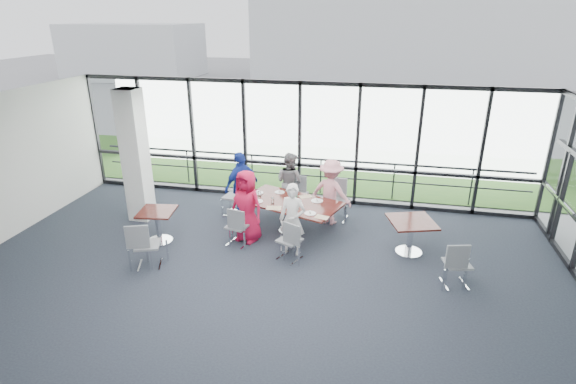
% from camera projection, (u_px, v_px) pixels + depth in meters
% --- Properties ---
extents(floor, '(12.00, 10.00, 0.02)m').
position_uv_depth(floor, '(245.00, 307.00, 7.84)').
color(floor, '#202330').
rests_on(floor, ground).
extents(ceiling, '(12.00, 10.00, 0.04)m').
position_uv_depth(ceiling, '(237.00, 127.00, 6.65)').
color(ceiling, white).
rests_on(ceiling, ground).
extents(curtain_wall_back, '(12.00, 0.10, 3.20)m').
position_uv_depth(curtain_wall_back, '(300.00, 143.00, 11.78)').
color(curtain_wall_back, white).
rests_on(curtain_wall_back, ground).
extents(exit_door, '(0.12, 1.60, 2.10)m').
position_uv_depth(exit_door, '(562.00, 199.00, 9.66)').
color(exit_door, black).
rests_on(exit_door, ground).
extents(structural_column, '(0.50, 0.50, 3.20)m').
position_uv_depth(structural_column, '(135.00, 156.00, 10.67)').
color(structural_column, white).
rests_on(structural_column, ground).
extents(apron, '(80.00, 70.00, 0.02)m').
position_uv_depth(apron, '(324.00, 150.00, 16.91)').
color(apron, gray).
rests_on(apron, ground).
extents(grass_strip, '(80.00, 5.00, 0.01)m').
position_uv_depth(grass_strip, '(316.00, 165.00, 15.09)').
color(grass_strip, '#2A5D26').
rests_on(grass_strip, ground).
extents(hangar_main, '(24.00, 10.00, 6.00)m').
position_uv_depth(hangar_main, '(415.00, 37.00, 34.97)').
color(hangar_main, silver).
rests_on(hangar_main, ground).
extents(hangar_aux, '(10.00, 6.00, 4.00)m').
position_uv_depth(hangar_aux, '(134.00, 50.00, 36.05)').
color(hangar_aux, silver).
rests_on(hangar_aux, ground).
extents(guard_rail, '(12.00, 0.06, 0.06)m').
position_uv_depth(guard_rail, '(303.00, 175.00, 12.73)').
color(guard_rail, '#2D2D33').
rests_on(guard_rail, ground).
extents(main_table, '(2.52, 1.90, 0.75)m').
position_uv_depth(main_table, '(291.00, 205.00, 10.33)').
color(main_table, '#3E130C').
rests_on(main_table, ground).
extents(side_table_left, '(0.85, 0.85, 0.75)m').
position_uv_depth(side_table_left, '(157.00, 216.00, 9.86)').
color(side_table_left, '#3E130C').
rests_on(side_table_left, ground).
extents(side_table_right, '(1.13, 1.13, 0.75)m').
position_uv_depth(side_table_right, '(411.00, 226.00, 9.38)').
color(side_table_right, '#3E130C').
rests_on(side_table_right, ground).
extents(diner_near_left, '(0.93, 0.76, 1.64)m').
position_uv_depth(diner_near_left, '(247.00, 206.00, 9.86)').
color(diner_near_left, '#BD1037').
rests_on(diner_near_left, ground).
extents(diner_near_right, '(0.62, 0.49, 1.55)m').
position_uv_depth(diner_near_right, '(292.00, 220.00, 9.33)').
color(diner_near_right, silver).
rests_on(diner_near_right, ground).
extents(diner_far_left, '(0.88, 0.74, 1.54)m').
position_uv_depth(diner_far_left, '(290.00, 182.00, 11.42)').
color(diner_far_left, gray).
rests_on(diner_far_left, ground).
extents(diner_far_right, '(1.16, 0.86, 1.61)m').
position_uv_depth(diner_far_right, '(331.00, 192.00, 10.69)').
color(diner_far_right, pink).
rests_on(diner_far_right, ground).
extents(diner_end, '(0.99, 1.13, 1.69)m').
position_uv_depth(diner_end, '(241.00, 185.00, 10.98)').
color(diner_end, navy).
rests_on(diner_end, ground).
extents(chair_main_nl, '(0.52, 0.52, 0.89)m').
position_uv_depth(chair_main_nl, '(238.00, 226.00, 9.80)').
color(chair_main_nl, gray).
rests_on(chair_main_nl, ground).
extents(chair_main_nr, '(0.57, 0.57, 0.87)m').
position_uv_depth(chair_main_nr, '(289.00, 240.00, 9.20)').
color(chair_main_nr, gray).
rests_on(chair_main_nr, ground).
extents(chair_main_fl, '(0.46, 0.46, 0.84)m').
position_uv_depth(chair_main_fl, '(299.00, 194.00, 11.59)').
color(chair_main_fl, gray).
rests_on(chair_main_fl, ground).
extents(chair_main_fr, '(0.54, 0.54, 0.98)m').
position_uv_depth(chair_main_fr, '(338.00, 201.00, 10.99)').
color(chair_main_fr, gray).
rests_on(chair_main_fr, ground).
extents(chair_main_end, '(0.55, 0.55, 0.98)m').
position_uv_depth(chair_main_end, '(234.00, 196.00, 11.26)').
color(chair_main_end, gray).
rests_on(chair_main_end, ground).
extents(chair_spare_la, '(0.60, 0.60, 0.96)m').
position_uv_depth(chair_spare_la, '(148.00, 245.00, 8.93)').
color(chair_spare_la, gray).
rests_on(chair_spare_la, ground).
extents(chair_spare_lb, '(0.54, 0.54, 0.94)m').
position_uv_depth(chair_spare_lb, '(142.00, 199.00, 11.14)').
color(chair_spare_lb, gray).
rests_on(chair_spare_lb, ground).
extents(chair_spare_r, '(0.55, 0.55, 0.92)m').
position_uv_depth(chair_spare_r, '(457.00, 264.00, 8.30)').
color(chair_spare_r, gray).
rests_on(chair_spare_r, ground).
extents(plate_nl, '(0.26, 0.26, 0.01)m').
position_uv_depth(plate_nl, '(257.00, 201.00, 10.28)').
color(plate_nl, white).
rests_on(plate_nl, main_table).
extents(plate_nr, '(0.25, 0.25, 0.01)m').
position_uv_depth(plate_nr, '(310.00, 213.00, 9.66)').
color(plate_nr, white).
rests_on(plate_nr, main_table).
extents(plate_fl, '(0.24, 0.24, 0.01)m').
position_uv_depth(plate_fl, '(280.00, 192.00, 10.80)').
color(plate_fl, white).
rests_on(plate_fl, main_table).
extents(plate_fr, '(0.27, 0.27, 0.01)m').
position_uv_depth(plate_fr, '(317.00, 201.00, 10.31)').
color(plate_fr, white).
rests_on(plate_fr, main_table).
extents(plate_end, '(0.28, 0.28, 0.01)m').
position_uv_depth(plate_end, '(258.00, 193.00, 10.76)').
color(plate_end, white).
rests_on(plate_end, main_table).
extents(tumbler_a, '(0.07, 0.07, 0.14)m').
position_uv_depth(tumbler_a, '(272.00, 201.00, 10.15)').
color(tumbler_a, white).
rests_on(tumbler_a, main_table).
extents(tumbler_b, '(0.07, 0.07, 0.14)m').
position_uv_depth(tumbler_b, '(297.00, 206.00, 9.88)').
color(tumbler_b, white).
rests_on(tumbler_b, main_table).
extents(tumbler_c, '(0.07, 0.07, 0.14)m').
position_uv_depth(tumbler_c, '(296.00, 195.00, 10.48)').
color(tumbler_c, white).
rests_on(tumbler_c, main_table).
extents(tumbler_d, '(0.07, 0.07, 0.13)m').
position_uv_depth(tumbler_d, '(260.00, 194.00, 10.55)').
color(tumbler_d, white).
rests_on(tumbler_d, main_table).
extents(menu_a, '(0.36, 0.27, 0.00)m').
position_uv_depth(menu_a, '(274.00, 208.00, 9.95)').
color(menu_a, beige).
rests_on(menu_a, main_table).
extents(menu_b, '(0.32, 0.26, 0.00)m').
position_uv_depth(menu_b, '(322.00, 217.00, 9.50)').
color(menu_b, beige).
rests_on(menu_b, main_table).
extents(menu_c, '(0.35, 0.32, 0.00)m').
position_uv_depth(menu_c, '(305.00, 197.00, 10.56)').
color(menu_c, beige).
rests_on(menu_c, main_table).
extents(condiment_caddy, '(0.10, 0.07, 0.04)m').
position_uv_depth(condiment_caddy, '(296.00, 201.00, 10.29)').
color(condiment_caddy, black).
rests_on(condiment_caddy, main_table).
extents(ketchup_bottle, '(0.06, 0.06, 0.18)m').
position_uv_depth(ketchup_bottle, '(295.00, 197.00, 10.32)').
color(ketchup_bottle, '#9D0405').
rests_on(ketchup_bottle, main_table).
extents(green_bottle, '(0.05, 0.05, 0.20)m').
position_uv_depth(green_bottle, '(296.00, 199.00, 10.19)').
color(green_bottle, '#1F7137').
rests_on(green_bottle, main_table).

